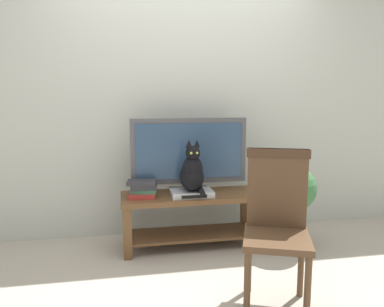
{
  "coord_description": "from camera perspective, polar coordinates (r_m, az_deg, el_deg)",
  "views": [
    {
      "loc": [
        -0.58,
        -2.6,
        1.31
      ],
      "look_at": [
        -0.01,
        0.47,
        0.84
      ],
      "focal_mm": 34.7,
      "sensor_mm": 36.0,
      "label": 1
    }
  ],
  "objects": [
    {
      "name": "ground_plane",
      "position": [
        2.97,
        1.9,
        -17.68
      ],
      "size": [
        12.0,
        12.0,
        0.0
      ],
      "primitive_type": "plane",
      "color": "#ADA393"
    },
    {
      "name": "back_wall",
      "position": [
        3.62,
        -1.36,
        9.94
      ],
      "size": [
        7.0,
        0.12,
        2.8
      ],
      "primitive_type": "cube",
      "color": "#B7BCB2",
      "rests_on": "ground"
    },
    {
      "name": "tv_stand",
      "position": [
        3.32,
        -0.16,
        -8.74
      ],
      "size": [
        1.22,
        0.45,
        0.48
      ],
      "color": "brown",
      "rests_on": "ground"
    },
    {
      "name": "tv",
      "position": [
        3.29,
        -0.43,
        0.05
      ],
      "size": [
        1.03,
        0.2,
        0.66
      ],
      "color": "#4C4C51",
      "rests_on": "tv_stand"
    },
    {
      "name": "media_box",
      "position": [
        3.2,
        -0.04,
        -6.12
      ],
      "size": [
        0.36,
        0.23,
        0.05
      ],
      "color": "#BCBCC1",
      "rests_on": "tv_stand"
    },
    {
      "name": "cat",
      "position": [
        3.14,
        0.04,
        -2.89
      ],
      "size": [
        0.2,
        0.37,
        0.44
      ],
      "color": "black",
      "rests_on": "media_box"
    },
    {
      "name": "wooden_chair",
      "position": [
        2.44,
        12.91,
        -9.63
      ],
      "size": [
        0.52,
        0.52,
        0.99
      ],
      "color": "#513823",
      "rests_on": "ground"
    },
    {
      "name": "book_stack",
      "position": [
        3.17,
        -7.57,
        -5.4
      ],
      "size": [
        0.26,
        0.19,
        0.15
      ],
      "color": "#B2332D",
      "rests_on": "tv_stand"
    },
    {
      "name": "potted_plant",
      "position": [
        3.33,
        15.26,
        -6.55
      ],
      "size": [
        0.39,
        0.39,
        0.74
      ],
      "color": "#47474C",
      "rests_on": "ground"
    }
  ]
}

